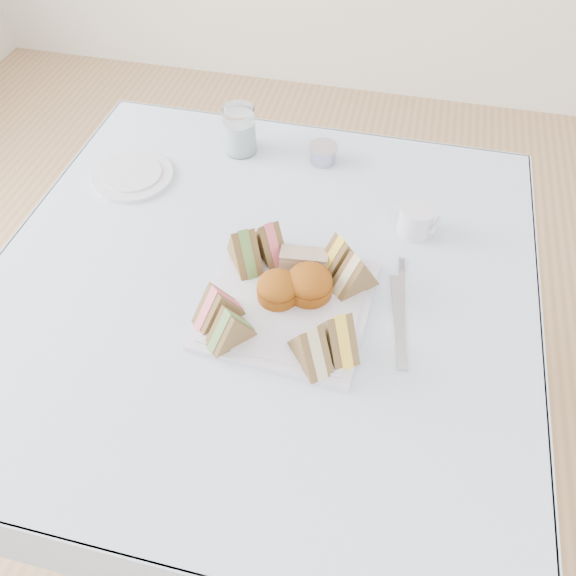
% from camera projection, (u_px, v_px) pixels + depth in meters
% --- Properties ---
extents(floor, '(4.00, 4.00, 0.00)m').
position_uv_depth(floor, '(269.00, 449.00, 1.62)').
color(floor, '#9E7751').
rests_on(floor, ground).
extents(table, '(0.90, 0.90, 0.74)m').
position_uv_depth(table, '(265.00, 383.00, 1.34)').
color(table, brown).
rests_on(table, floor).
extents(tablecloth, '(1.02, 1.02, 0.01)m').
position_uv_depth(tablecloth, '(259.00, 280.00, 1.05)').
color(tablecloth, '#AAC2F2').
rests_on(tablecloth, table).
extents(serving_plate, '(0.30, 0.30, 0.01)m').
position_uv_depth(serving_plate, '(288.00, 304.00, 1.00)').
color(serving_plate, silver).
rests_on(serving_plate, tablecloth).
extents(sandwich_fl_a, '(0.09, 0.09, 0.08)m').
position_uv_depth(sandwich_fl_a, '(217.00, 304.00, 0.95)').
color(sandwich_fl_a, brown).
rests_on(sandwich_fl_a, serving_plate).
extents(sandwich_fl_b, '(0.09, 0.09, 0.07)m').
position_uv_depth(sandwich_fl_b, '(230.00, 326.00, 0.92)').
color(sandwich_fl_b, brown).
rests_on(sandwich_fl_b, serving_plate).
extents(sandwich_fr_a, '(0.09, 0.10, 0.08)m').
position_uv_depth(sandwich_fr_a, '(338.00, 331.00, 0.91)').
color(sandwich_fr_a, brown).
rests_on(sandwich_fr_a, serving_plate).
extents(sandwich_fr_b, '(0.09, 0.10, 0.08)m').
position_uv_depth(sandwich_fr_b, '(311.00, 344.00, 0.89)').
color(sandwich_fr_b, brown).
rests_on(sandwich_fr_b, serving_plate).
extents(sandwich_bl_a, '(0.09, 0.10, 0.08)m').
position_uv_depth(sandwich_bl_a, '(244.00, 247.00, 1.03)').
color(sandwich_bl_a, brown).
rests_on(sandwich_bl_a, serving_plate).
extents(sandwich_bl_b, '(0.09, 0.09, 0.08)m').
position_uv_depth(sandwich_bl_b, '(269.00, 239.00, 1.05)').
color(sandwich_bl_b, brown).
rests_on(sandwich_bl_b, serving_plate).
extents(sandwich_br_a, '(0.09, 0.09, 0.08)m').
position_uv_depth(sandwich_br_a, '(355.00, 272.00, 0.99)').
color(sandwich_br_a, brown).
rests_on(sandwich_br_a, serving_plate).
extents(sandwich_br_b, '(0.09, 0.09, 0.08)m').
position_uv_depth(sandwich_br_b, '(340.00, 254.00, 1.02)').
color(sandwich_br_b, brown).
rests_on(sandwich_br_b, serving_plate).
extents(scone_left, '(0.08, 0.08, 0.05)m').
position_uv_depth(scone_left, '(278.00, 288.00, 0.99)').
color(scone_left, '#924D15').
rests_on(scone_left, serving_plate).
extents(scone_right, '(0.10, 0.10, 0.06)m').
position_uv_depth(scone_right, '(309.00, 283.00, 0.99)').
color(scone_right, '#924D15').
rests_on(scone_right, serving_plate).
extents(pastry_slice, '(0.09, 0.04, 0.04)m').
position_uv_depth(pastry_slice, '(304.00, 261.00, 1.04)').
color(pastry_slice, beige).
rests_on(pastry_slice, serving_plate).
extents(side_plate, '(0.19, 0.19, 0.01)m').
position_uv_depth(side_plate, '(133.00, 176.00, 1.24)').
color(side_plate, silver).
rests_on(side_plate, tablecloth).
extents(water_glass, '(0.08, 0.08, 0.11)m').
position_uv_depth(water_glass, '(240.00, 130.00, 1.27)').
color(water_glass, white).
rests_on(water_glass, tablecloth).
extents(tea_strainer, '(0.07, 0.07, 0.04)m').
position_uv_depth(tea_strainer, '(323.00, 154.00, 1.27)').
color(tea_strainer, '#A29EB5').
rests_on(tea_strainer, tablecloth).
extents(knife, '(0.05, 0.21, 0.00)m').
position_uv_depth(knife, '(399.00, 320.00, 0.98)').
color(knife, '#A29EB5').
rests_on(knife, tablecloth).
extents(fork, '(0.03, 0.17, 0.00)m').
position_uv_depth(fork, '(402.00, 307.00, 1.00)').
color(fork, '#A29EB5').
rests_on(fork, tablecloth).
extents(creamer_jug, '(0.08, 0.08, 0.06)m').
position_uv_depth(creamer_jug, '(416.00, 220.00, 1.11)').
color(creamer_jug, silver).
rests_on(creamer_jug, tablecloth).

